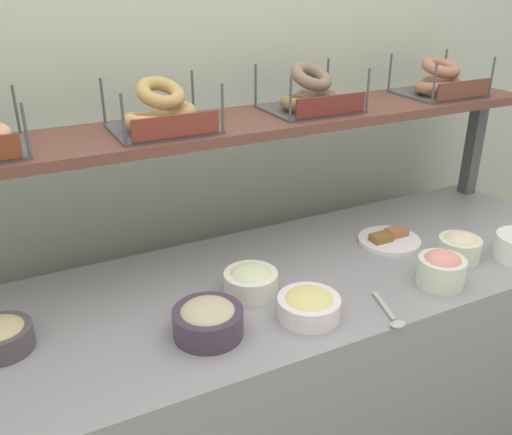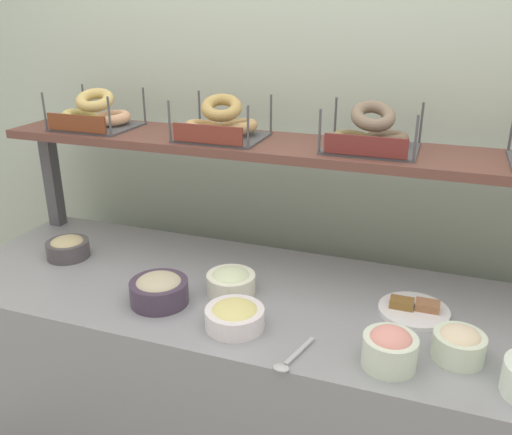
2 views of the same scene
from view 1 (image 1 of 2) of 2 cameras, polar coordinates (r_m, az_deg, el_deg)
The scene contains 15 objects.
back_wall at distance 2.01m, azimuth -4.81°, elevation 9.65°, with size 3.37×0.06×2.40m, color #B2C2AE.
deli_counter at distance 1.94m, azimuth 2.54°, elevation -17.19°, with size 2.17×0.70×0.85m, color gray.
shelf_riser_right at distance 2.41m, azimuth 21.47°, elevation 6.87°, with size 0.05×0.05×0.40m, color #4C4C51.
upper_shelf at distance 1.74m, azimuth -1.33°, elevation 9.65°, with size 2.13×0.32×0.03m, color brown.
bowl_potato_salad at distance 1.89m, azimuth 20.19°, elevation -2.79°, with size 0.13×0.13×0.09m.
bowl_scallion_spread at distance 1.60m, azimuth -0.54°, elevation -6.47°, with size 0.16×0.16×0.08m.
bowl_hummus at distance 1.52m, azimuth -24.76°, elevation -11.00°, with size 0.15×0.15×0.08m.
bowl_lox_spread at distance 1.72m, azimuth 18.53°, elevation -4.98°, with size 0.14×0.14×0.11m.
bowl_tuna_salad at distance 1.43m, azimuth -4.96°, elevation -10.39°, with size 0.18×0.18×0.09m.
bowl_egg_salad at distance 1.50m, azimuth 5.45°, elevation -8.95°, with size 0.17×0.17×0.07m.
serving_plate_white at distance 1.94m, azimuth 13.53°, elevation -2.20°, with size 0.21×0.21×0.04m.
serving_spoon_near_plate at distance 1.55m, azimuth 13.76°, elevation -9.79°, with size 0.07×0.17×0.01m.
bagel_basket_sesame at distance 1.62m, azimuth -9.68°, elevation 10.53°, with size 0.29×0.25×0.15m.
bagel_basket_poppy at distance 1.85m, azimuth 5.61°, elevation 12.37°, with size 0.29×0.26×0.16m.
bagel_basket_everything at distance 2.18m, azimuth 18.32°, elevation 13.10°, with size 0.28×0.25×0.14m.
Camera 1 is at (-0.72, -1.25, 1.71)m, focal length 38.90 mm.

